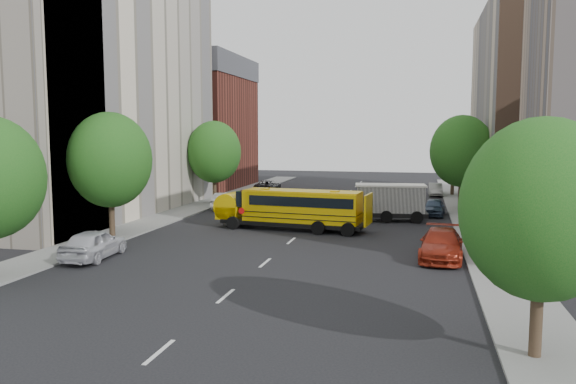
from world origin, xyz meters
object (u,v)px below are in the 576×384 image
(parked_car_1, at_px, (225,201))
(parked_car_3, at_px, (441,244))
(parked_car_5, at_px, (435,190))
(safari_truck, at_px, (384,201))
(street_tree_5, at_px, (453,151))
(street_tree_4, at_px, (462,151))
(parked_car_2, at_px, (268,186))
(street_tree_3, at_px, (542,210))
(street_tree_2, at_px, (214,152))
(parked_car_4, at_px, (434,207))
(parked_car_0, at_px, (94,244))
(street_tree_1, at_px, (110,160))
(school_bus, at_px, (291,207))

(parked_car_1, bearing_deg, parked_car_3, 133.42)
(parked_car_5, bearing_deg, parked_car_3, -92.55)
(safari_truck, bearing_deg, street_tree_5, 66.19)
(street_tree_4, distance_m, parked_car_5, 12.47)
(parked_car_1, distance_m, parked_car_2, 14.01)
(street_tree_3, height_order, street_tree_5, street_tree_5)
(street_tree_2, xyz_separation_m, safari_truck, (16.06, -6.68, -3.37))
(street_tree_3, height_order, parked_car_4, street_tree_3)
(safari_truck, distance_m, parked_car_0, 21.69)
(street_tree_4, xyz_separation_m, parked_car_2, (-19.80, 10.74, -4.39))
(parked_car_2, distance_m, parked_car_5, 18.07)
(street_tree_2, height_order, parked_car_1, street_tree_2)
(parked_car_0, distance_m, parked_car_4, 26.86)
(parked_car_0, xyz_separation_m, parked_car_4, (17.83, 20.09, -0.13))
(parked_car_4, bearing_deg, street_tree_1, -138.11)
(safari_truck, bearing_deg, parked_car_4, 37.79)
(parked_car_2, relative_size, parked_car_4, 1.24)
(school_bus, bearing_deg, street_tree_2, 136.39)
(street_tree_2, distance_m, safari_truck, 17.72)
(school_bus, relative_size, safari_truck, 1.52)
(school_bus, relative_size, parked_car_2, 2.06)
(street_tree_2, relative_size, safari_truck, 1.16)
(parked_car_1, height_order, parked_car_5, parked_car_1)
(street_tree_5, relative_size, parked_car_2, 1.53)
(parked_car_1, bearing_deg, street_tree_2, -60.92)
(street_tree_4, xyz_separation_m, parked_car_4, (-2.20, -3.07, -4.40))
(safari_truck, bearing_deg, parked_car_1, 160.00)
(parked_car_0, xyz_separation_m, parked_car_1, (0.23, 19.89, -0.08))
(street_tree_3, xyz_separation_m, parked_car_5, (-1.74, 43.53, -3.80))
(street_tree_1, distance_m, parked_car_1, 15.49)
(parked_car_2, bearing_deg, parked_car_3, 118.51)
(street_tree_1, height_order, parked_car_1, street_tree_1)
(street_tree_4, height_order, parked_car_2, street_tree_4)
(parked_car_0, relative_size, parked_car_2, 0.96)
(parked_car_3, bearing_deg, street_tree_3, -76.79)
(street_tree_1, distance_m, safari_truck, 19.96)
(school_bus, distance_m, parked_car_3, 11.94)
(parked_car_1, bearing_deg, street_tree_4, -175.52)
(street_tree_5, height_order, school_bus, street_tree_5)
(school_bus, height_order, parked_car_0, school_bus)
(street_tree_2, bearing_deg, parked_car_3, -43.73)
(parked_car_5, bearing_deg, street_tree_3, -89.40)
(school_bus, bearing_deg, street_tree_1, -143.01)
(street_tree_3, xyz_separation_m, safari_truck, (-5.94, 25.32, -2.99))
(street_tree_3, xyz_separation_m, street_tree_5, (-0.00, 44.00, 0.25))
(parked_car_0, height_order, parked_car_2, parked_car_0)
(street_tree_2, xyz_separation_m, parked_car_3, (19.80, -18.94, -4.05))
(street_tree_1, height_order, street_tree_3, street_tree_1)
(street_tree_5, bearing_deg, school_bus, -116.35)
(street_tree_3, distance_m, parked_car_0, 22.20)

